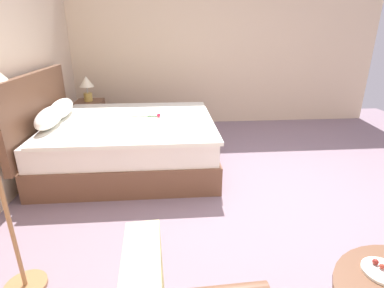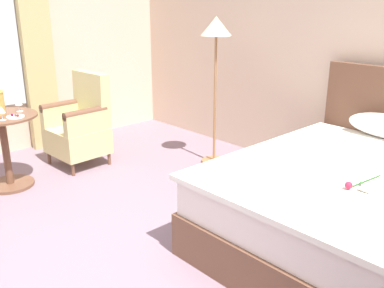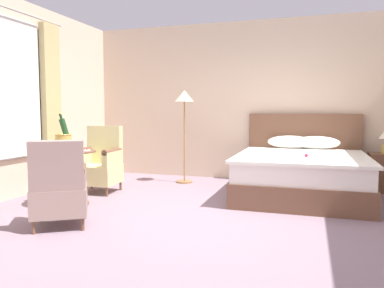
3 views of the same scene
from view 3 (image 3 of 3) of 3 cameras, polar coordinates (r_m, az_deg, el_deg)
The scene contains 11 objects.
ground_plane at distance 4.40m, azimuth 2.09°, elevation -11.48°, with size 7.32×7.32×0.00m, color gray.
wall_headboard_side at distance 6.95m, azimuth 8.30°, elevation 6.46°, with size 5.94×0.12×2.86m.
bed at distance 5.77m, azimuth 16.33°, elevation -4.20°, with size 1.86×2.15×1.21m.
floor_lamp_brass at distance 6.49m, azimuth -1.17°, elevation 5.71°, with size 0.32×0.32×1.61m.
side_table_round at distance 5.23m, azimuth -18.02°, elevation -4.39°, with size 0.67×0.67×0.73m.
champagne_bucket at distance 5.20m, azimuth -19.00°, elevation 0.62°, with size 0.22×0.22×0.51m.
wine_glass_near_bucket at distance 5.04m, azimuth -16.75°, elevation -0.11°, with size 0.07×0.07×0.13m.
wine_glass_near_edge at distance 5.35m, azimuth -17.15°, elevation 0.23°, with size 0.07×0.07×0.14m.
snack_plate at distance 5.15m, azimuth -16.11°, elevation -0.89°, with size 0.16×0.16×0.04m.
armchair_by_window at distance 5.98m, azimuth -13.85°, elevation -2.90°, with size 0.62×0.58×1.02m.
armchair_facing_bed at distance 4.27m, azimuth -19.59°, elevation -6.41°, with size 0.75×0.75×0.96m.
Camera 3 is at (1.12, -4.07, 1.25)m, focal length 35.00 mm.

